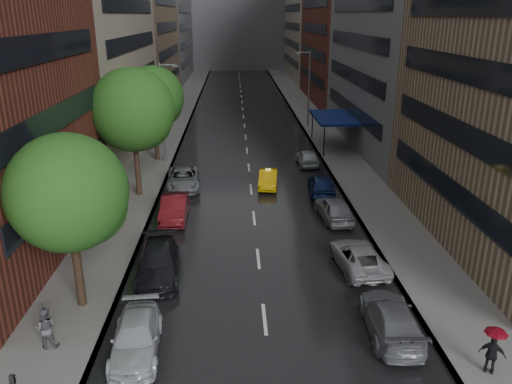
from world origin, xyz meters
The scene contains 17 objects.
ground centered at (0.00, 0.00, 0.00)m, with size 220.00×220.00×0.00m, color gray.
road centered at (0.00, 50.00, 0.01)m, with size 14.00×140.00×0.01m, color black.
sidewalk_left centered at (-9.00, 50.00, 0.07)m, with size 4.00×140.00×0.15m, color gray.
sidewalk_right centered at (9.00, 50.00, 0.07)m, with size 4.00×140.00×0.15m, color gray.
buildings_right centered at (15.00, 56.70, 15.03)m, with size 8.05×109.10×36.00m.
building_far centered at (0.00, 118.00, 16.00)m, with size 40.00×14.00×32.00m, color slate.
tree_near centered at (-8.60, 5.41, 5.77)m, with size 5.29×5.29×8.43m.
tree_mid centered at (-8.60, 20.80, 6.64)m, with size 6.08×6.08×9.69m.
tree_far centered at (-8.60, 30.56, 6.08)m, with size 5.58×5.58×8.89m.
taxi centered at (1.40, 22.64, 0.68)m, with size 1.43×4.11×1.35m, color yellow.
parked_cars_left centered at (-5.40, 13.36, 0.76)m, with size 2.95×25.94×1.59m.
parked_cars_right centered at (5.40, 14.05, 0.75)m, with size 2.77×30.66×1.60m.
ped_black_umbrella centered at (-9.09, 2.19, 1.38)m, with size 0.96×0.98×2.09m.
ped_red_umbrella centered at (8.41, -0.16, 1.33)m, with size 1.03×0.84×2.01m.
street_lamp_left centered at (-7.72, 30.00, 4.89)m, with size 1.74×0.22×9.00m.
street_lamp_right centered at (7.72, 45.00, 4.89)m, with size 1.74×0.22×9.00m.
awning centered at (8.98, 35.00, 3.13)m, with size 4.00×8.00×3.12m.
Camera 1 is at (-1.25, -15.50, 13.15)m, focal length 35.00 mm.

